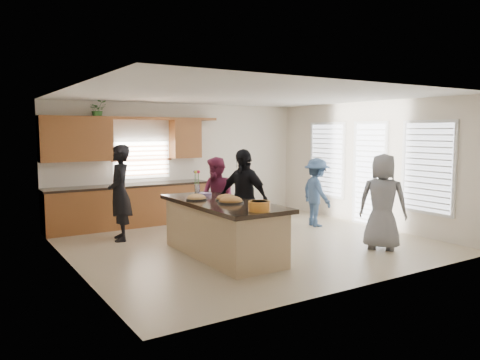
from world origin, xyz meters
TOP-DOWN VIEW (x-y plane):
  - floor at (0.00, 0.00)m, footprint 6.50×6.50m
  - room_shell at (0.00, 0.00)m, footprint 6.52×6.02m
  - back_cabinetry at (-1.47, 2.73)m, footprint 4.08×0.66m
  - right_wall_glazing at (3.22, -0.13)m, footprint 0.06×4.00m
  - island at (-0.90, -0.59)m, footprint 1.16×2.70m
  - platter_front at (-0.88, -0.82)m, footprint 0.44×0.44m
  - platter_mid at (-0.78, -0.51)m, footprint 0.38×0.38m
  - platter_back at (-1.20, -0.19)m, footprint 0.37×0.37m
  - salad_bowl at (-0.93, -1.73)m, footprint 0.33×0.33m
  - clear_cup at (-0.68, -1.45)m, footprint 0.08×0.08m
  - plate_stack at (-0.83, 0.17)m, footprint 0.24×0.24m
  - flower_vase at (-0.75, 0.66)m, footprint 0.14×0.14m
  - potted_plant at (-2.02, 2.82)m, footprint 0.36×0.31m
  - woman_left_back at (-2.01, 1.49)m, footprint 0.58×0.76m
  - woman_left_mid at (-0.39, 0.52)m, footprint 0.71×0.86m
  - woman_left_front at (-0.33, -0.35)m, footprint 0.76×1.15m
  - woman_right_back at (2.17, 0.49)m, footprint 0.75×1.09m
  - woman_right_front at (1.78, -1.73)m, footprint 0.94×1.02m

SIDE VIEW (x-z plane):
  - floor at x=0.00m, z-range 0.00..0.00m
  - island at x=-0.90m, z-range -0.02..0.93m
  - woman_right_back at x=2.17m, z-range 0.00..1.54m
  - woman_left_mid at x=-0.39m, z-range 0.00..1.64m
  - woman_right_front at x=1.78m, z-range 0.00..1.75m
  - back_cabinetry at x=-1.47m, z-range -0.32..2.14m
  - woman_left_front at x=-0.33m, z-range 0.00..1.82m
  - woman_left_back at x=-2.01m, z-range 0.00..1.88m
  - plate_stack at x=-0.83m, z-range 0.95..1.00m
  - platter_back at x=-1.20m, z-range 0.90..1.05m
  - platter_mid at x=-0.78m, z-range 0.90..1.05m
  - platter_front at x=-0.88m, z-range 0.89..1.07m
  - clear_cup at x=-0.68m, z-range 0.95..1.06m
  - salad_bowl at x=-0.93m, z-range 0.96..1.11m
  - flower_vase at x=-0.75m, z-range 0.97..1.40m
  - right_wall_glazing at x=3.22m, z-range 0.22..2.47m
  - room_shell at x=0.00m, z-range 0.50..3.31m
  - potted_plant at x=-2.02m, z-range 2.40..2.80m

